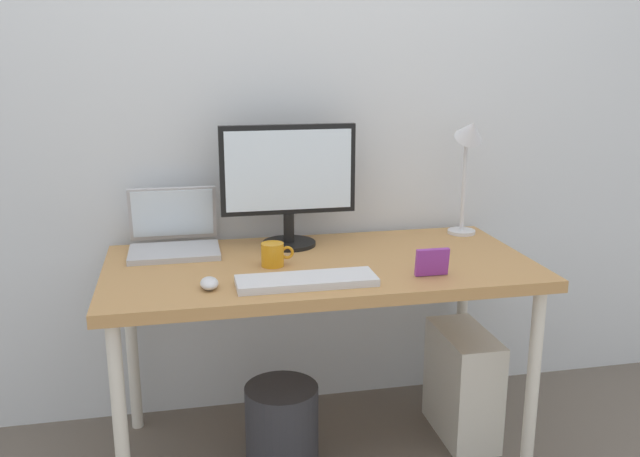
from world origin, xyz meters
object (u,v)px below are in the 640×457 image
(mouse, at_px, (209,283))
(coffee_mug, at_px, (273,254))
(computer_tower, at_px, (463,384))
(wastebasket, at_px, (282,426))
(photo_frame, at_px, (432,262))
(monitor, at_px, (288,178))
(desk_lamp, at_px, (469,149))
(desk, at_px, (320,279))
(keyboard, at_px, (306,281))
(laptop, at_px, (174,235))

(mouse, distance_m, coffee_mug, 0.29)
(computer_tower, distance_m, wastebasket, 0.71)
(photo_frame, bearing_deg, monitor, 131.07)
(photo_frame, bearing_deg, desk_lamp, 55.63)
(photo_frame, bearing_deg, desk, 145.24)
(monitor, bearing_deg, keyboard, -92.33)
(wastebasket, bearing_deg, mouse, -150.44)
(monitor, distance_m, wastebasket, 0.89)
(wastebasket, bearing_deg, photo_frame, -18.74)
(monitor, height_order, keyboard, monitor)
(laptop, bearing_deg, mouse, -76.76)
(desk, xyz_separation_m, monitor, (-0.07, 0.23, 0.32))
(desk_lamp, height_order, keyboard, desk_lamp)
(monitor, distance_m, mouse, 0.58)
(mouse, height_order, photo_frame, photo_frame)
(coffee_mug, bearing_deg, monitor, 68.59)
(desk, xyz_separation_m, keyboard, (-0.09, -0.22, 0.07))
(monitor, relative_size, computer_tower, 1.19)
(desk_lamp, distance_m, keyboard, 0.91)
(desk, bearing_deg, coffee_mug, -176.47)
(laptop, xyz_separation_m, coffee_mug, (0.33, -0.26, -0.02))
(desk, bearing_deg, laptop, 153.42)
(desk_lamp, bearing_deg, photo_frame, -124.37)
(monitor, xyz_separation_m, mouse, (-0.32, -0.43, -0.24))
(desk, relative_size, photo_frame, 13.35)
(desk, bearing_deg, computer_tower, -0.64)
(desk_lamp, xyz_separation_m, coffee_mug, (-0.80, -0.24, -0.30))
(desk_lamp, xyz_separation_m, computer_tower, (-0.08, -0.24, -0.86))
(keyboard, bearing_deg, desk_lamp, 31.89)
(keyboard, relative_size, computer_tower, 1.05)
(monitor, bearing_deg, computer_tower, -20.57)
(laptop, distance_m, photo_frame, 0.94)
(mouse, relative_size, wastebasket, 0.30)
(laptop, height_order, mouse, laptop)
(monitor, bearing_deg, desk_lamp, 0.07)
(desk, distance_m, computer_tower, 0.72)
(keyboard, xyz_separation_m, computer_tower, (0.64, 0.21, -0.53))
(photo_frame, bearing_deg, wastebasket, 161.26)
(coffee_mug, distance_m, photo_frame, 0.53)
(desk_lamp, height_order, photo_frame, desk_lamp)
(wastebasket, bearing_deg, desk_lamp, 20.44)
(desk_lamp, bearing_deg, mouse, -157.32)
(wastebasket, bearing_deg, computer_tower, 4.64)
(photo_frame, relative_size, computer_tower, 0.26)
(laptop, distance_m, wastebasket, 0.79)
(mouse, bearing_deg, photo_frame, -2.11)
(monitor, relative_size, laptop, 1.56)
(desk, xyz_separation_m, coffee_mug, (-0.16, -0.01, 0.10))
(coffee_mug, bearing_deg, photo_frame, -23.70)
(monitor, xyz_separation_m, wastebasket, (-0.08, -0.29, -0.84))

